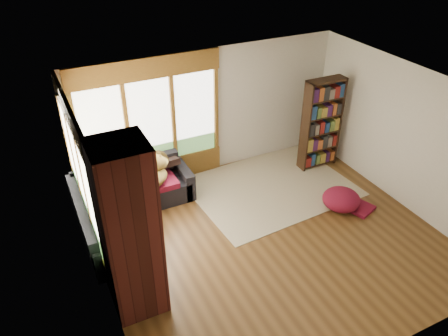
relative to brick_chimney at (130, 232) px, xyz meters
name	(u,v)px	position (x,y,z in m)	size (l,w,h in m)	color
floor	(270,238)	(2.40, 0.35, -1.30)	(5.50, 5.50, 0.00)	#4E3115
ceiling	(281,96)	(2.40, 0.35, 1.30)	(5.50, 5.50, 0.00)	white
wall_back	(209,113)	(2.40, 2.85, 0.00)	(5.50, 0.04, 2.60)	silver
wall_front	(393,284)	(2.40, -2.15, 0.00)	(5.50, 0.04, 2.60)	silver
wall_left	(96,224)	(-0.35, 0.35, 0.00)	(0.04, 5.00, 2.60)	silver
wall_right	(406,138)	(5.15, 0.35, 0.00)	(0.04, 5.00, 2.60)	silver
windows_back	(151,123)	(1.20, 2.82, 0.05)	(2.82, 0.10, 1.90)	brown
windows_left	(81,176)	(-0.32, 1.55, 0.05)	(0.10, 2.62, 1.90)	brown
roller_blind	(69,129)	(-0.29, 2.38, 0.45)	(0.03, 0.72, 0.90)	#87985E
brick_chimney	(130,232)	(0.00, 0.00, 0.00)	(0.70, 0.70, 2.60)	#471914
sectional_sofa	(129,200)	(0.45, 2.05, -1.00)	(2.20, 2.20, 0.80)	black
area_rug	(271,187)	(3.21, 1.66, -1.29)	(3.06, 2.34, 0.01)	silver
bookshelf	(321,124)	(4.54, 1.97, -0.33)	(0.83, 0.28, 1.95)	black
pouf	(341,199)	(4.03, 0.51, -1.10)	(0.70, 0.70, 0.38)	maroon
dog_tan	(148,171)	(0.86, 2.06, -0.50)	(1.07, 0.91, 0.52)	brown
dog_brindle	(128,199)	(0.32, 1.47, -0.54)	(0.74, 0.91, 0.44)	#402217
throw_pillows	(130,175)	(0.53, 2.10, -0.51)	(1.98, 1.68, 0.45)	black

